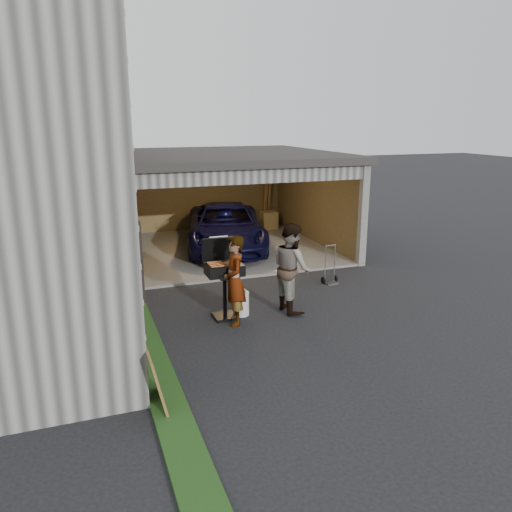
# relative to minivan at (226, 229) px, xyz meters

# --- Properties ---
(ground) EXTENTS (80.00, 80.00, 0.00)m
(ground) POSITION_rel_minivan_xyz_m (-0.94, -6.35, -0.66)
(ground) COLOR black
(ground) RESTS_ON ground
(groundcover_strip) EXTENTS (0.50, 8.00, 0.06)m
(groundcover_strip) POSITION_rel_minivan_xyz_m (-3.19, -7.35, -0.63)
(groundcover_strip) COLOR #193814
(groundcover_strip) RESTS_ON ground
(garage) EXTENTS (6.80, 6.30, 2.90)m
(garage) POSITION_rel_minivan_xyz_m (-0.18, 0.44, 1.21)
(garage) COLOR #605E59
(garage) RESTS_ON ground
(minivan) EXTENTS (3.24, 5.12, 1.32)m
(minivan) POSITION_rel_minivan_xyz_m (0.00, 0.00, 0.00)
(minivan) COLOR black
(minivan) RESTS_ON ground
(woman) EXTENTS (0.49, 0.68, 1.74)m
(woman) POSITION_rel_minivan_xyz_m (-1.44, -5.43, 0.21)
(woman) COLOR silver
(woman) RESTS_ON ground
(man) EXTENTS (0.75, 0.94, 1.84)m
(man) POSITION_rel_minivan_xyz_m (-0.14, -5.15, 0.26)
(man) COLOR #452E1B
(man) RESTS_ON ground
(bbq_grill) EXTENTS (0.71, 0.63, 1.59)m
(bbq_grill) POSITION_rel_minivan_xyz_m (-1.54, -5.05, 0.29)
(bbq_grill) COLOR black
(bbq_grill) RESTS_ON ground
(propane_tank) EXTENTS (0.38, 0.38, 0.49)m
(propane_tank) POSITION_rel_minivan_xyz_m (-1.19, -5.06, -0.42)
(propane_tank) COLOR white
(propane_tank) RESTS_ON ground
(plywood_panel) EXTENTS (0.22, 0.79, 0.87)m
(plywood_panel) POSITION_rel_minivan_xyz_m (-3.34, -7.85, -0.23)
(plywood_panel) COLOR brown
(plywood_panel) RESTS_ON ground
(hand_truck) EXTENTS (0.41, 0.32, 0.95)m
(hand_truck) POSITION_rel_minivan_xyz_m (1.47, -3.88, -0.48)
(hand_truck) COLOR gray
(hand_truck) RESTS_ON ground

